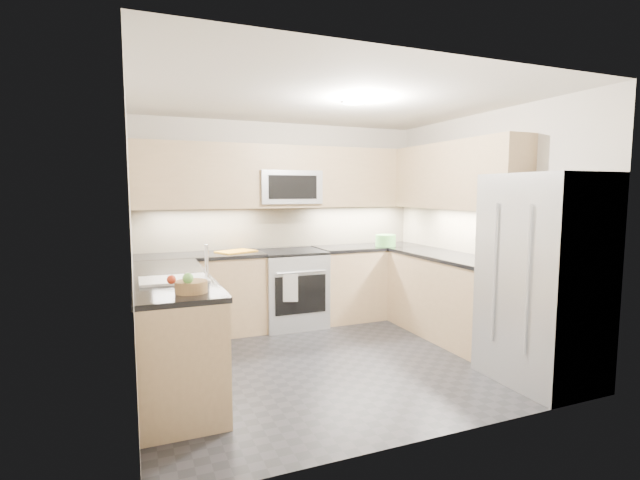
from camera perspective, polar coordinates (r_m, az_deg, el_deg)
The scene contains 35 objects.
floor at distance 4.72m, azimuth 1.66°, elevation -14.45°, with size 3.60×3.20×0.00m, color black.
ceiling at distance 4.50m, azimuth 1.76°, elevation 16.89°, with size 3.60×3.20×0.02m, color beige.
wall_back at distance 5.94m, azimuth -4.56°, elevation 2.13°, with size 3.60×0.02×2.50m, color #BCB3A4.
wall_front at distance 3.06m, azimuth 13.94°, elevation -1.67°, with size 3.60×0.02×2.50m, color #BCB3A4.
wall_left at distance 4.06m, azimuth -22.19°, elevation -0.08°, with size 0.02×3.20×2.50m, color #BCB3A4.
wall_right at distance 5.42m, azimuth 19.38°, elevation 1.44°, with size 0.02×3.20×2.50m, color #BCB3A4.
base_cab_back_left at distance 5.52m, azimuth -14.44°, elevation -6.73°, with size 1.42×0.60×0.90m, color tan.
base_cab_back_right at distance 6.19m, azimuth 6.06°, elevation -5.20°, with size 1.42×0.60×0.90m, color tan.
base_cab_right at distance 5.46m, azimuth 15.66°, elevation -6.90°, with size 0.60×1.70×0.90m, color tan.
base_cab_peninsula at distance 4.23m, azimuth -17.61°, elevation -10.76°, with size 0.60×2.00×0.90m, color tan.
countertop_back_left at distance 5.44m, azimuth -14.57°, elevation -1.89°, with size 1.42×0.63×0.04m, color black.
countertop_back_right at distance 6.12m, azimuth 6.11°, elevation -0.88°, with size 1.42×0.63×0.04m, color black.
countertop_right at distance 5.38m, azimuth 15.80°, elevation -2.01°, with size 0.63×1.70×0.04m, color black.
countertop_peninsula at distance 4.12m, azimuth -17.82°, elevation -4.48°, with size 0.63×2.00×0.04m, color black.
upper_cab_back at distance 5.76m, azimuth -4.08°, elevation 7.74°, with size 3.60×0.35×0.75m, color tan.
upper_cab_right at distance 5.51m, azimuth 16.30°, elevation 7.59°, with size 0.35×1.95×0.75m, color tan.
backsplash_back at distance 5.93m, azimuth -4.54°, elevation 1.60°, with size 3.60×0.01×0.51m, color tan.
backsplash_right at distance 5.77m, azimuth 16.36°, elevation 1.24°, with size 0.01×2.30×0.51m, color tan.
gas_range at distance 5.74m, azimuth -3.51°, elevation -6.02°, with size 0.76×0.65×0.91m, color #A7ABB0.
range_cooktop at distance 5.66m, azimuth -3.54°, elevation -1.46°, with size 0.76×0.65×0.03m, color black.
oven_door_glass at distance 5.44m, azimuth -2.38°, elevation -6.75°, with size 0.62×0.02×0.45m, color black.
oven_handle at distance 5.36m, azimuth -2.32°, elevation -3.98°, with size 0.02×0.02×0.60m, color #B2B5BA.
microwave at distance 5.73m, azimuth -3.99°, elevation 6.50°, with size 0.76×0.40×0.40m, color #9FA1A7.
microwave_door at distance 5.54m, azimuth -3.32°, elevation 6.52°, with size 0.60×0.01×0.28m, color black.
refrigerator at distance 4.41m, azimuth 25.73°, elevation -4.38°, with size 0.70×0.90×1.80m, color #A7AAAF.
fridge_handle_left at distance 4.01m, azimuth 24.12°, elevation -4.56°, with size 0.02×0.02×1.20m, color #B2B5BA.
fridge_handle_right at distance 4.26m, azimuth 20.62°, elevation -3.82°, with size 0.02×0.02×1.20m, color #B2B5BA.
sink_basin at distance 3.88m, azimuth -17.51°, elevation -5.70°, with size 0.52×0.38×0.16m, color white.
faucet at distance 3.88m, azimuth -13.77°, elevation -2.61°, with size 0.03×0.03×0.28m, color silver.
utensil_bowl at distance 6.06m, azimuth 8.07°, elevation -0.06°, with size 0.26×0.26×0.15m, color #51A044.
cutting_board at distance 5.54m, azimuth -10.28°, elevation -1.38°, with size 0.42×0.30×0.01m, color #C37F12.
fruit_basket at distance 3.39m, azimuth -15.57°, elevation -5.57°, with size 0.23×0.23×0.08m, color #A27A4B.
fruit_apple at distance 3.30m, azimuth -17.82°, elevation -4.66°, with size 0.06×0.06×0.06m, color #AF2D14.
fruit_pear at distance 3.32m, azimuth -15.94°, elevation -4.55°, with size 0.08×0.08×0.08m, color #61AD4A.
dish_towel_check at distance 5.33m, azimuth -3.66°, elevation -5.90°, with size 0.17×0.01×0.32m, color silver.
Camera 1 is at (-1.79, -4.04, 1.65)m, focal length 26.00 mm.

